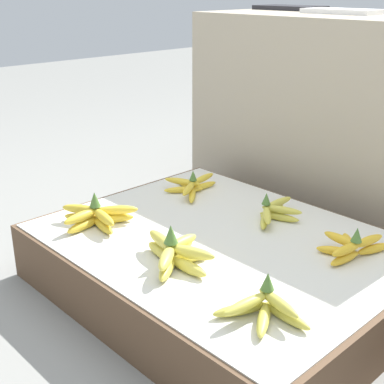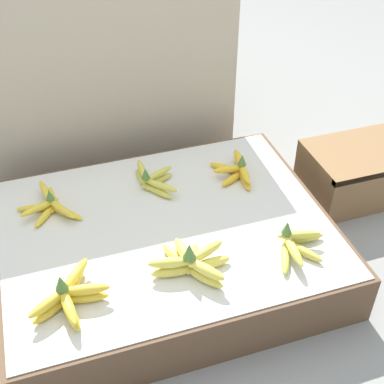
{
  "view_description": "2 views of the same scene",
  "coord_description": "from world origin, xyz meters",
  "px_view_note": "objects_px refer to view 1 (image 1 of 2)",
  "views": [
    {
      "loc": [
        0.97,
        -1.05,
        0.88
      ],
      "look_at": [
        -0.14,
        0.0,
        0.29
      ],
      "focal_mm": 50.0,
      "sensor_mm": 36.0,
      "label": 1
    },
    {
      "loc": [
        -0.31,
        -1.22,
        1.33
      ],
      "look_at": [
        0.11,
        0.06,
        0.25
      ],
      "focal_mm": 50.0,
      "sensor_mm": 36.0,
      "label": 2
    }
  ],
  "objects_px": {
    "banana_bunch_front_left": "(96,216)",
    "foam_tray_white": "(342,11)",
    "banana_bunch_front_midright": "(263,308)",
    "banana_bunch_middle_midleft": "(273,212)",
    "banana_bunch_front_midleft": "(176,253)",
    "banana_bunch_middle_midright": "(352,246)",
    "banana_bunch_middle_left": "(191,186)"
  },
  "relations": [
    {
      "from": "banana_bunch_front_left",
      "to": "banana_bunch_front_midleft",
      "type": "height_order",
      "value": "banana_bunch_front_midleft"
    },
    {
      "from": "banana_bunch_front_left",
      "to": "foam_tray_white",
      "type": "xyz_separation_m",
      "value": [
        0.15,
        1.05,
        0.57
      ]
    },
    {
      "from": "banana_bunch_front_midright",
      "to": "banana_bunch_middle_left",
      "type": "bearing_deg",
      "value": 148.14
    },
    {
      "from": "banana_bunch_front_midright",
      "to": "foam_tray_white",
      "type": "bearing_deg",
      "value": 116.24
    },
    {
      "from": "banana_bunch_front_left",
      "to": "banana_bunch_middle_midleft",
      "type": "height_order",
      "value": "banana_bunch_front_left"
    },
    {
      "from": "banana_bunch_front_left",
      "to": "banana_bunch_front_midleft",
      "type": "relative_size",
      "value": 0.95
    },
    {
      "from": "banana_bunch_front_midleft",
      "to": "banana_bunch_middle_left",
      "type": "relative_size",
      "value": 1.04
    },
    {
      "from": "banana_bunch_front_midright",
      "to": "banana_bunch_middle_midright",
      "type": "xyz_separation_m",
      "value": [
        -0.02,
        0.41,
        -0.0
      ]
    },
    {
      "from": "banana_bunch_middle_midleft",
      "to": "banana_bunch_middle_midright",
      "type": "bearing_deg",
      "value": -6.38
    },
    {
      "from": "banana_bunch_front_midleft",
      "to": "banana_bunch_middle_midleft",
      "type": "xyz_separation_m",
      "value": [
        -0.0,
        0.42,
        -0.01
      ]
    },
    {
      "from": "foam_tray_white",
      "to": "banana_bunch_middle_left",
      "type": "bearing_deg",
      "value": -103.57
    },
    {
      "from": "banana_bunch_middle_midright",
      "to": "foam_tray_white",
      "type": "relative_size",
      "value": 0.78
    },
    {
      "from": "banana_bunch_middle_left",
      "to": "banana_bunch_middle_midleft",
      "type": "relative_size",
      "value": 1.05
    },
    {
      "from": "foam_tray_white",
      "to": "banana_bunch_front_midleft",
      "type": "bearing_deg",
      "value": -78.93
    },
    {
      "from": "banana_bunch_front_left",
      "to": "banana_bunch_front_midleft",
      "type": "xyz_separation_m",
      "value": [
        0.35,
        0.02,
        0.0
      ]
    },
    {
      "from": "banana_bunch_front_midleft",
      "to": "banana_bunch_middle_midright",
      "type": "relative_size",
      "value": 1.1
    },
    {
      "from": "banana_bunch_front_left",
      "to": "foam_tray_white",
      "type": "height_order",
      "value": "foam_tray_white"
    },
    {
      "from": "banana_bunch_front_left",
      "to": "banana_bunch_middle_midright",
      "type": "distance_m",
      "value": 0.76
    },
    {
      "from": "banana_bunch_front_midright",
      "to": "banana_bunch_middle_midleft",
      "type": "height_order",
      "value": "banana_bunch_front_midright"
    },
    {
      "from": "banana_bunch_middle_left",
      "to": "banana_bunch_middle_midright",
      "type": "bearing_deg",
      "value": -0.8
    },
    {
      "from": "banana_bunch_front_midright",
      "to": "banana_bunch_front_midleft",
      "type": "bearing_deg",
      "value": 175.31
    },
    {
      "from": "banana_bunch_middle_midright",
      "to": "banana_bunch_middle_midleft",
      "type": "bearing_deg",
      "value": 173.62
    },
    {
      "from": "banana_bunch_front_left",
      "to": "banana_bunch_middle_midright",
      "type": "height_order",
      "value": "banana_bunch_front_left"
    },
    {
      "from": "banana_bunch_front_midleft",
      "to": "foam_tray_white",
      "type": "distance_m",
      "value": 1.2
    },
    {
      "from": "banana_bunch_middle_midleft",
      "to": "banana_bunch_front_midleft",
      "type": "bearing_deg",
      "value": -89.51
    },
    {
      "from": "banana_bunch_middle_left",
      "to": "banana_bunch_middle_midleft",
      "type": "bearing_deg",
      "value": 3.94
    },
    {
      "from": "banana_bunch_middle_left",
      "to": "banana_bunch_middle_midright",
      "type": "height_order",
      "value": "banana_bunch_middle_midright"
    },
    {
      "from": "banana_bunch_middle_midleft",
      "to": "foam_tray_white",
      "type": "distance_m",
      "value": 0.87
    },
    {
      "from": "banana_bunch_front_left",
      "to": "foam_tray_white",
      "type": "relative_size",
      "value": 0.82
    },
    {
      "from": "banana_bunch_front_midleft",
      "to": "banana_bunch_front_midright",
      "type": "xyz_separation_m",
      "value": [
        0.32,
        -0.03,
        -0.01
      ]
    },
    {
      "from": "banana_bunch_front_midleft",
      "to": "banana_bunch_middle_left",
      "type": "xyz_separation_m",
      "value": [
        -0.36,
        0.4,
        -0.01
      ]
    },
    {
      "from": "banana_bunch_front_midright",
      "to": "foam_tray_white",
      "type": "relative_size",
      "value": 0.68
    }
  ]
}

